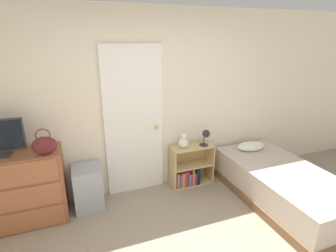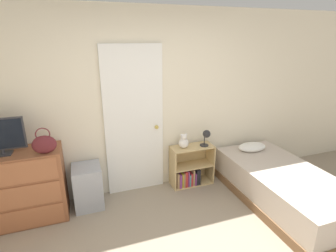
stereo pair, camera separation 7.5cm
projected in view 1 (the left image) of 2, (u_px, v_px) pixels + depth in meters
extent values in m
cube|color=beige|center=(142.00, 104.00, 3.61)|extent=(10.00, 0.06, 2.55)
cube|color=white|center=(134.00, 123.00, 3.60)|extent=(0.82, 0.04, 2.08)
sphere|color=gold|center=(156.00, 127.00, 3.69)|extent=(0.06, 0.06, 0.06)
cube|color=brown|center=(16.00, 190.00, 3.08)|extent=(1.09, 0.46, 0.91)
cube|color=#9D5B39|center=(17.00, 223.00, 2.97)|extent=(1.01, 0.01, 0.27)
cube|color=#9D5B39|center=(12.00, 201.00, 2.87)|extent=(1.01, 0.01, 0.27)
cube|color=#9D5B39|center=(7.00, 177.00, 2.78)|extent=(1.01, 0.01, 0.27)
cube|color=#2D2D33|center=(3.00, 155.00, 2.90)|extent=(0.18, 0.16, 0.01)
cylinder|color=#2D2D33|center=(2.00, 153.00, 2.90)|extent=(0.04, 0.04, 0.04)
ellipsoid|color=#591E23|center=(44.00, 146.00, 2.90)|extent=(0.26, 0.10, 0.22)
torus|color=#591E23|center=(43.00, 135.00, 2.86)|extent=(0.16, 0.01, 0.16)
cube|color=#999EA8|center=(88.00, 187.00, 3.44)|extent=(0.36, 0.40, 0.57)
cube|color=tan|center=(172.00, 168.00, 3.89)|extent=(0.02, 0.28, 0.62)
cube|color=tan|center=(209.00, 162.00, 4.09)|extent=(0.02, 0.28, 0.62)
cube|color=tan|center=(191.00, 182.00, 4.09)|extent=(0.61, 0.28, 0.02)
cube|color=tan|center=(191.00, 165.00, 3.99)|extent=(0.61, 0.28, 0.02)
cube|color=tan|center=(192.00, 147.00, 3.89)|extent=(0.61, 0.28, 0.02)
cube|color=tan|center=(188.00, 161.00, 4.11)|extent=(0.64, 0.01, 0.62)
cube|color=tan|center=(176.00, 179.00, 3.93)|extent=(0.03, 0.20, 0.24)
cube|color=#8C3F8C|center=(178.00, 179.00, 3.95)|extent=(0.03, 0.22, 0.22)
cube|color=gold|center=(181.00, 179.00, 3.95)|extent=(0.02, 0.18, 0.23)
cube|color=tan|center=(182.00, 178.00, 3.97)|extent=(0.02, 0.21, 0.23)
cube|color=red|center=(184.00, 177.00, 3.98)|extent=(0.04, 0.21, 0.25)
cube|color=#8C3F8C|center=(186.00, 177.00, 3.99)|extent=(0.02, 0.20, 0.24)
cube|color=teal|center=(188.00, 179.00, 3.99)|extent=(0.02, 0.17, 0.19)
cube|color=red|center=(189.00, 177.00, 4.01)|extent=(0.03, 0.20, 0.21)
cube|color=tan|center=(191.00, 175.00, 4.02)|extent=(0.03, 0.22, 0.26)
cube|color=#8C3F8C|center=(193.00, 177.00, 4.03)|extent=(0.02, 0.19, 0.19)
cube|color=black|center=(195.00, 174.00, 4.04)|extent=(0.03, 0.22, 0.26)
cube|color=black|center=(196.00, 174.00, 4.05)|extent=(0.03, 0.22, 0.25)
sphere|color=silver|center=(183.00, 143.00, 3.82)|extent=(0.15, 0.15, 0.15)
sphere|color=silver|center=(183.00, 137.00, 3.79)|extent=(0.09, 0.09, 0.09)
sphere|color=silver|center=(185.00, 138.00, 3.76)|extent=(0.03, 0.03, 0.03)
sphere|color=silver|center=(181.00, 135.00, 3.77)|extent=(0.04, 0.04, 0.04)
sphere|color=silver|center=(186.00, 134.00, 3.79)|extent=(0.04, 0.04, 0.04)
cylinder|color=#262628|center=(204.00, 145.00, 3.92)|extent=(0.13, 0.13, 0.01)
cylinder|color=#262628|center=(204.00, 140.00, 3.90)|extent=(0.01, 0.01, 0.14)
sphere|color=#262628|center=(206.00, 134.00, 3.86)|extent=(0.12, 0.12, 0.12)
cube|color=brown|center=(280.00, 196.00, 3.64)|extent=(1.01, 1.99, 0.12)
cube|color=beige|center=(283.00, 181.00, 3.56)|extent=(0.98, 1.93, 0.36)
ellipsoid|color=white|center=(251.00, 146.00, 4.12)|extent=(0.45, 0.28, 0.12)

